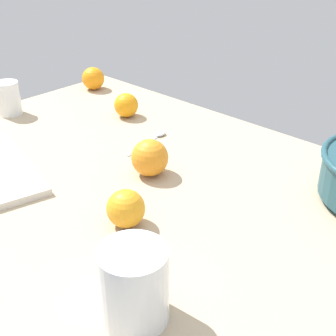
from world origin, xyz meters
TOP-DOWN VIEW (x-y plane):
  - ground_plane at (0.00, 0.00)cm, footprint 139.49×82.73cm
  - juice_glass at (-62.38, 1.04)cm, footprint 6.54×6.54cm
  - second_glass at (16.84, -26.04)cm, footprint 9.50×9.50cm
  - loose_orange_0 at (-9.92, 3.61)cm, footprint 7.93×7.93cm
  - loose_orange_1 at (-37.34, 21.88)cm, footprint 6.58×6.58cm
  - loose_orange_2 at (0.07, -12.30)cm, footprint 6.95×6.95cm
  - loose_orange_3 at (-61.65, 30.04)cm, footprint 7.00×7.00cm
  - spoon at (-21.27, 15.86)cm, footprint 4.30×15.31cm

SIDE VIEW (x-z plane):
  - ground_plane at x=0.00cm, z-range -3.00..0.00cm
  - spoon at x=-21.27cm, z-range -0.07..0.93cm
  - loose_orange_1 at x=-37.34cm, z-range 0.00..6.58cm
  - loose_orange_2 at x=0.07cm, z-range 0.00..6.95cm
  - loose_orange_3 at x=-61.65cm, z-range 0.00..7.00cm
  - loose_orange_0 at x=-9.92cm, z-range 0.00..7.93cm
  - juice_glass at x=-62.38cm, z-range -0.50..8.67cm
  - second_glass at x=16.84cm, z-range -0.81..10.62cm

